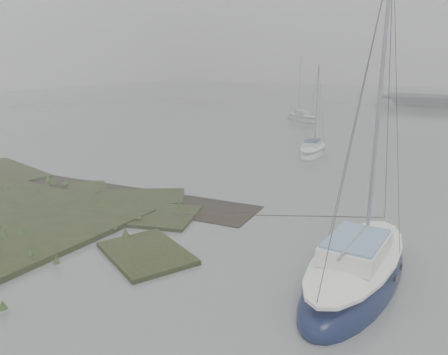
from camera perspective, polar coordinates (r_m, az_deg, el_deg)
ground at (r=43.17m, az=17.06°, el=5.50°), size 160.00×160.00×0.00m
sailboat_main at (r=14.62m, az=16.85°, el=-11.86°), size 2.61×7.53×10.56m
sailboat_white at (r=32.79m, az=11.49°, el=3.33°), size 2.33×5.13×6.98m
sailboat_far_a at (r=50.68m, az=10.14°, el=7.56°), size 5.49×4.56×7.68m
sailboat_far_c at (r=70.14m, az=20.28°, el=8.92°), size 4.52×4.17×6.55m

